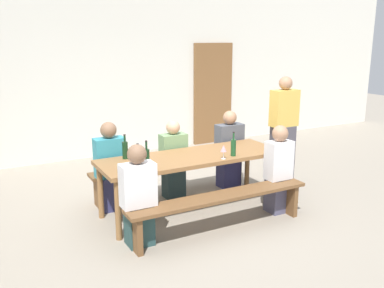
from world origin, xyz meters
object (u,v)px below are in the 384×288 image
Objects in this scene: wine_glass_0 at (224,149)px; seated_guest_far_2 at (229,151)px; bench_near at (221,202)px; wine_bottle_2 at (125,150)px; tasting_table at (192,161)px; wine_bottle_3 at (233,147)px; wooden_door at (213,94)px; standing_host at (283,135)px; seated_guest_near_0 at (138,198)px; wine_bottle_0 at (147,157)px; seated_guest_far_1 at (174,161)px; wine_glass_1 at (132,156)px; seated_guest_near_1 at (278,171)px; seated_guest_far_0 at (110,168)px; wine_bottle_1 at (138,160)px; bench_far at (169,170)px.

wine_glass_0 is 1.14m from seated_guest_far_2.
bench_near is 1.35m from wine_bottle_2.
tasting_table is 7.74× the size of wine_bottle_2.
wooden_door is at bearing 62.91° from wine_bottle_3.
standing_host is at bearing -100.73° from wooden_door.
wine_bottle_3 is 1.47m from seated_guest_near_0.
wine_bottle_0 is at bearing -34.35° from seated_guest_near_0.
wooden_door is at bearing 139.55° from seated_guest_far_1.
wine_glass_1 is at bearing 172.01° from wine_bottle_3.
seated_guest_near_1 is at bearing -13.10° from wine_bottle_0.
wine_glass_0 is at bearing 19.57° from standing_host.
seated_guest_far_1 is (-0.45, 0.81, -0.34)m from wine_bottle_3.
bench_near is at bearing -36.44° from wine_glass_1.
wine_bottle_3 is at bearing -78.45° from seated_guest_near_0.
seated_guest_far_1 is (0.91, 0.00, -0.03)m from seated_guest_far_0.
wine_bottle_0 is at bearing 175.17° from wine_bottle_3.
wine_bottle_2 is 1.35m from wine_bottle_3.
wine_bottle_2 is 1.75× the size of wine_glass_0.
seated_guest_near_0 is at bearing -59.69° from seated_guest_far_2.
wine_bottle_2 is (-0.80, 0.26, 0.19)m from tasting_table.
seated_guest_near_1 is at bearing 8.90° from bench_near.
wine_glass_1 is at bearing -70.38° from seated_guest_far_2.
wine_bottle_2 is (-0.80, 0.96, 0.50)m from bench_near.
seated_guest_far_1 is at bearing 45.96° from wine_bottle_0.
wooden_door is at bearing 46.52° from wine_glass_1.
wine_bottle_1 is at bearing 179.22° from wine_bottle_3.
wooden_door is 3.90m from wine_glass_0.
wooden_door is 0.88× the size of tasting_table.
seated_guest_near_0 is (-0.95, 0.15, 0.18)m from bench_near.
bench_near is 7.37× the size of wine_bottle_3.
wooden_door is at bearing 153.98° from seated_guest_far_2.
seated_guest_far_2 is (1.87, 1.10, 0.01)m from seated_guest_near_0.
tasting_table is 1.10m from seated_guest_near_0.
tasting_table is at bearing -90.00° from bench_far.
wine_bottle_1 is at bearing -149.96° from wine_bottle_0.
bench_far is 1.96× the size of seated_guest_far_2.
wine_bottle_0 is 1.00× the size of wine_bottle_2.
wine_bottle_0 is 0.56m from seated_guest_near_0.
wine_glass_1 is at bearing -174.51° from tasting_table.
bench_far is at bearing 90.00° from tasting_table.
seated_guest_far_0 is (0.04, 1.10, 0.02)m from seated_guest_near_0.
wine_bottle_0 is 1.72m from seated_guest_near_1.
seated_guest_far_2 is (1.75, 0.79, -0.31)m from wine_bottle_1.
wine_bottle_1 is at bearing -93.09° from wine_bottle_2.
wine_bottle_3 is (1.28, -0.02, 0.00)m from wine_bottle_1.
wine_glass_0 is 0.11× the size of standing_host.
seated_guest_far_2 is at bearing 52.89° from wine_glass_0.
wine_glass_0 is 1.28m from seated_guest_near_0.
wine_bottle_1 is at bearing 175.92° from wine_glass_0.
wine_glass_0 is 0.15× the size of seated_guest_near_1.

